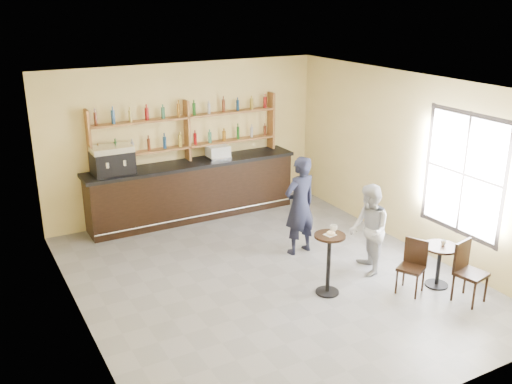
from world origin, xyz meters
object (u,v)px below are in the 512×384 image
bar_counter (193,190)px  chair_south (471,273)px  pedestal_table (328,264)px  cafe_table (439,266)px  pastry_case (218,152)px  espresso_machine (112,160)px  man_main (300,205)px  chair_west (411,268)px  patron_second (369,230)px

bar_counter → chair_south: 5.78m
pedestal_table → chair_south: bearing=-35.8°
bar_counter → chair_south: (2.34, -5.29, -0.13)m
pedestal_table → cafe_table: bearing=-21.3°
pastry_case → cafe_table: (1.70, -4.69, -1.00)m
cafe_table → bar_counter: bearing=116.0°
espresso_machine → man_main: man_main is taller
man_main → cafe_table: bearing=113.2°
chair_west → cafe_table: bearing=57.7°
chair_west → chair_south: (0.60, -0.65, 0.05)m
espresso_machine → cafe_table: size_ratio=1.09×
chair_west → patron_second: patron_second is taller
pedestal_table → chair_west: (1.15, -0.61, -0.07)m
bar_counter → espresso_machine: bearing=180.0°
bar_counter → patron_second: patron_second is taller
patron_second → chair_west: bearing=33.2°
espresso_machine → chair_west: (3.37, -4.64, -1.06)m
espresso_machine → pedestal_table: (2.22, -4.02, -0.99)m
pedestal_table → man_main: 1.61m
cafe_table → chair_south: (0.05, -0.60, 0.12)m
bar_counter → cafe_table: 5.22m
bar_counter → chair_south: bearing=-66.1°
bar_counter → chair_west: bar_counter is taller
patron_second → bar_counter: bearing=-133.6°
cafe_table → chair_south: size_ratio=0.74×
bar_counter → pastry_case: (0.59, 0.00, 0.75)m
pastry_case → patron_second: patron_second is taller
bar_counter → cafe_table: bar_counter is taller
pedestal_table → cafe_table: pedestal_table is taller
pastry_case → cafe_table: size_ratio=0.65×
pedestal_table → chair_south: 2.16m
man_main → pedestal_table: bearing=66.8°
espresso_machine → pedestal_table: 4.70m
espresso_machine → pedestal_table: size_ratio=0.77×
pedestal_table → chair_south: size_ratio=1.05×
chair_south → cafe_table: bearing=83.0°
pastry_case → pedestal_table: size_ratio=0.46×
bar_counter → espresso_machine: espresso_machine is taller
espresso_machine → pastry_case: (2.23, 0.00, -0.14)m
chair_south → patron_second: size_ratio=0.62×
espresso_machine → patron_second: bearing=-52.1°
espresso_machine → chair_south: (3.97, -5.29, -1.01)m
bar_counter → pastry_case: bearing=0.0°
chair_west → patron_second: (-0.15, 0.88, 0.34)m
espresso_machine → pastry_case: espresso_machine is taller
pastry_case → chair_south: size_ratio=0.48×
pedestal_table → cafe_table: 1.83m
man_main → chair_south: 3.10m
bar_counter → patron_second: 4.08m
chair_west → pedestal_table: bearing=-145.1°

